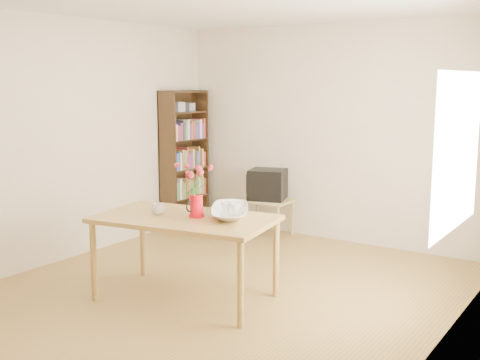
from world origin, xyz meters
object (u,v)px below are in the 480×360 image
Objects in this scene: table at (185,225)px; television at (268,184)px; mug at (158,209)px; bowl at (230,190)px; pitcher at (196,207)px.

television reaches higher than table.
mug is 0.22× the size of television.
mug is 2.42m from television.
table is 2.40m from television.
mug is (-0.26, -0.06, 0.12)m from table.
mug is 0.67m from bowl.
bowl is at bearing 28.54° from table.
table is at bearing 151.05° from mug.
mug reaches higher than table.
bowl reaches higher than pitcher.
table is 0.29m from mug.
mug is at bearing -100.29° from television.
pitcher is at bearing -91.66° from television.
pitcher is 1.78× the size of mug.
television is (-0.87, 2.09, -0.33)m from bowl.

